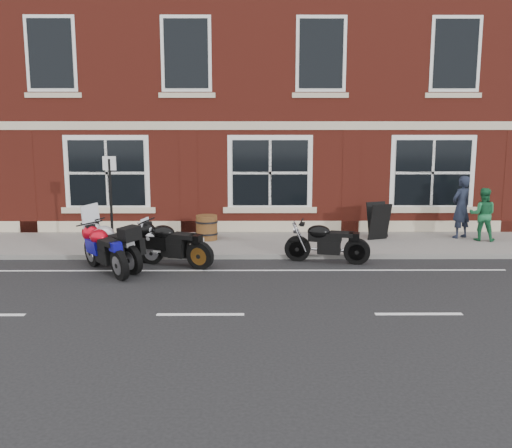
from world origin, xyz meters
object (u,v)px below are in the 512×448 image
Objects in this scene: pedestrian_right at (483,214)px; parking_sign at (111,198)px; moto_sport_red at (106,248)px; pedestrian_left at (461,207)px; a_board_sign at (378,221)px; moto_touring_silver at (112,243)px; moto_sport_black at (171,242)px; moto_sport_silver at (176,246)px; moto_naked_black at (325,241)px; barrel_planter at (207,227)px.

pedestrian_right is 0.61× the size of parking_sign.
pedestrian_left is (9.58, 3.51, 0.45)m from moto_sport_red.
a_board_sign is at bearing -26.00° from pedestrian_left.
pedestrian_left reaches higher than moto_touring_silver.
pedestrian_right is at bearing -19.77° from moto_sport_red.
moto_sport_red is at bearing 139.77° from moto_sport_black.
moto_sport_silver is 8.87m from pedestrian_right.
pedestrian_left reaches higher than a_board_sign.
moto_naked_black is at bearing 43.50° from pedestrian_right.
parking_sign is at bearing 56.90° from moto_touring_silver.
moto_sport_red reaches higher than barrel_planter.
parking_sign is (-1.65, 0.86, 0.99)m from moto_sport_black.
moto_sport_black is at bearing -17.21° from parking_sign.
barrel_planter is at bearing -1.36° from moto_sport_silver.
pedestrian_left is 2.56× the size of barrel_planter.
moto_naked_black reaches higher than moto_sport_silver.
moto_touring_silver reaches higher than a_board_sign.
pedestrian_left reaches higher than moto_sport_silver.
parking_sign is at bearing -142.25° from barrel_planter.
moto_sport_silver is at bearing -102.51° from barrel_planter.
pedestrian_left is 10.00m from parking_sign.
moto_sport_red is 10.54m from pedestrian_right.
a_board_sign reaches higher than moto_sport_silver.
parking_sign is at bearing 173.17° from a_board_sign.
parking_sign is (-9.78, -2.01, 0.54)m from pedestrian_left.
pedestrian_right reaches higher than moto_sport_black.
moto_sport_red is at bearing -141.05° from moto_touring_silver.
parking_sign is at bearing 98.45° from moto_naked_black.
pedestrian_right is (4.80, 2.15, 0.33)m from moto_naked_black.
moto_sport_red is 5.35m from moto_naked_black.
pedestrian_left is (9.54, 3.08, 0.43)m from moto_touring_silver.
moto_sport_black is 0.99× the size of moto_naked_black.
moto_naked_black is at bearing -148.80° from a_board_sign.
a_board_sign reaches higher than moto_sport_black.
moto_naked_black is 1.97× the size of a_board_sign.
parking_sign reaches higher than pedestrian_right.
moto_sport_black is (1.45, 0.63, -0.00)m from moto_sport_red.
pedestrian_left is 1.20× the size of pedestrian_right.
parking_sign is (-10.27, -1.61, 0.69)m from pedestrian_right.
barrel_planter is at bearing 20.41° from moto_sport_red.
moto_touring_silver is 7.67m from a_board_sign.
a_board_sign is (-2.94, 0.26, -0.23)m from pedestrian_right.
moto_sport_red reaches higher than moto_sport_black.
moto_sport_silver is at bearing -21.37° from moto_sport_black.
pedestrian_right is at bearing -63.20° from moto_sport_silver.
moto_naked_black is at bearing -26.63° from moto_sport_red.
pedestrian_right is 7.97m from barrel_planter.
moto_touring_silver is 1.14× the size of pedestrian_right.
pedestrian_right is at bearing -30.84° from moto_touring_silver.
moto_sport_black is 1.13× the size of moto_sport_silver.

